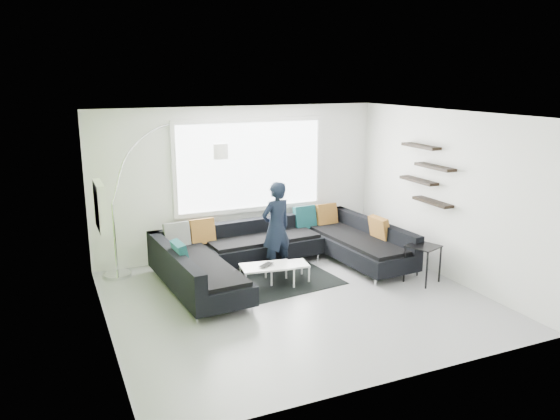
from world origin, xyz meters
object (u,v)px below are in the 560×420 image
at_px(sectional_sofa, 283,254).
at_px(arc_lamp, 112,204).
at_px(side_table, 422,264).
at_px(laptop, 269,266).
at_px(coffee_table, 277,273).
at_px(person, 276,228).

height_order(sectional_sofa, arc_lamp, arc_lamp).
height_order(sectional_sofa, side_table, sectional_sofa).
bearing_deg(side_table, laptop, 161.14).
xyz_separation_m(side_table, laptop, (-2.40, 0.82, 0.05)).
xyz_separation_m(sectional_sofa, laptop, (-0.43, -0.39, -0.02)).
distance_m(coffee_table, side_table, 2.40).
height_order(arc_lamp, person, arc_lamp).
bearing_deg(arc_lamp, person, -30.85).
bearing_deg(sectional_sofa, coffee_table, -132.67).
relative_size(side_table, laptop, 1.80).
height_order(side_table, person, person).
bearing_deg(arc_lamp, sectional_sofa, -34.54).
height_order(coffee_table, side_table, side_table).
relative_size(sectional_sofa, arc_lamp, 1.64).
xyz_separation_m(arc_lamp, side_table, (4.58, -2.31, -0.95)).
height_order(sectional_sofa, person, person).
distance_m(arc_lamp, side_table, 5.22).
xyz_separation_m(coffee_table, side_table, (2.22, -0.91, 0.14)).
distance_m(coffee_table, arc_lamp, 2.96).
relative_size(coffee_table, arc_lamp, 0.42).
bearing_deg(person, coffee_table, 54.26).
bearing_deg(person, arc_lamp, -33.06).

